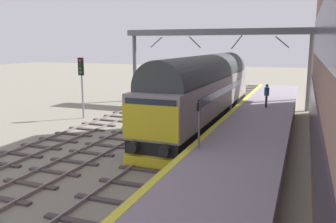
# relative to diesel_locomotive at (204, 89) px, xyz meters

# --- Properties ---
(ground_plane) EXTENTS (140.00, 140.00, 0.00)m
(ground_plane) POSITION_rel_diesel_locomotive_xyz_m (-0.00, -4.60, -2.48)
(ground_plane) COLOR gray
(ground_plane) RESTS_ON ground
(track_main) EXTENTS (2.50, 60.00, 0.15)m
(track_main) POSITION_rel_diesel_locomotive_xyz_m (-0.00, -4.60, -2.43)
(track_main) COLOR slate
(track_main) RESTS_ON ground
(track_adjacent_west) EXTENTS (2.50, 60.00, 0.15)m
(track_adjacent_west) POSITION_rel_diesel_locomotive_xyz_m (-3.55, -4.60, -2.43)
(track_adjacent_west) COLOR gray
(track_adjacent_west) RESTS_ON ground
(track_adjacent_far_west) EXTENTS (2.50, 60.00, 0.15)m
(track_adjacent_far_west) POSITION_rel_diesel_locomotive_xyz_m (-6.65, -4.60, -2.43)
(track_adjacent_far_west) COLOR gray
(track_adjacent_far_west) RESTS_ON ground
(station_platform) EXTENTS (4.00, 44.00, 1.01)m
(station_platform) POSITION_rel_diesel_locomotive_xyz_m (3.60, -4.60, -1.98)
(station_platform) COLOR gray
(station_platform) RESTS_ON ground
(diesel_locomotive) EXTENTS (2.74, 18.32, 4.68)m
(diesel_locomotive) POSITION_rel_diesel_locomotive_xyz_m (0.00, 0.00, 0.00)
(diesel_locomotive) COLOR black
(diesel_locomotive) RESTS_ON ground
(signal_post_near) EXTENTS (0.44, 0.22, 4.43)m
(signal_post_near) POSITION_rel_diesel_locomotive_xyz_m (-8.92, -0.87, 0.41)
(signal_post_near) COLOR gray
(signal_post_near) RESTS_ON ground
(platform_number_sign) EXTENTS (0.10, 0.44, 1.99)m
(platform_number_sign) POSITION_rel_diesel_locomotive_xyz_m (2.09, -8.61, -0.15)
(platform_number_sign) COLOR slate
(platform_number_sign) RESTS_ON station_platform
(waiting_passenger) EXTENTS (0.40, 0.50, 1.64)m
(waiting_passenger) POSITION_rel_diesel_locomotive_xyz_m (3.73, 2.75, -0.49)
(waiting_passenger) COLOR #2B282E
(waiting_passenger) RESTS_ON station_platform
(overhead_footbridge) EXTENTS (15.94, 2.00, 6.64)m
(overhead_footbridge) POSITION_rel_diesel_locomotive_xyz_m (-1.27, 8.08, 3.60)
(overhead_footbridge) COLOR slate
(overhead_footbridge) RESTS_ON ground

